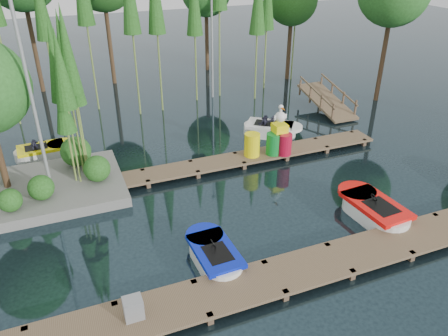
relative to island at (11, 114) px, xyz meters
name	(u,v)px	position (x,y,z in m)	size (l,w,h in m)	color
ground_plane	(216,203)	(6.30, -3.29, -3.18)	(90.00, 90.00, 0.00)	#1D2F36
near_dock	(274,278)	(6.30, -7.79, -2.95)	(18.00, 1.50, 0.50)	brown
far_dock	(217,163)	(7.30, -0.79, -2.95)	(15.00, 1.20, 0.50)	brown
island	(11,114)	(0.00, 0.00, 0.00)	(6.20, 4.20, 6.75)	slate
lamp_island	(29,88)	(0.80, -0.79, 1.08)	(0.30, 0.30, 7.25)	gray
lamp_rear	(212,24)	(10.30, 7.71, 1.08)	(0.30, 0.30, 7.25)	gray
ramp	(327,101)	(15.30, 3.21, -2.60)	(1.50, 3.94, 1.49)	brown
boat_blue	(214,256)	(5.07, -6.32, -2.93)	(1.24, 2.60, 0.86)	white
boat_red	(374,211)	(10.98, -6.17, -2.90)	(1.51, 3.04, 1.00)	white
boat_yellow_far	(43,152)	(0.59, 3.01, -2.92)	(2.56, 1.29, 1.25)	white
boat_white_far	(271,129)	(10.93, 1.40, -2.88)	(3.02, 2.72, 1.34)	white
utility_cabinet	(133,308)	(2.39, -7.79, -2.59)	(0.47, 0.40, 0.58)	gray
yellow_barrel	(252,145)	(8.88, -0.79, -2.39)	(0.66, 0.66, 1.00)	#FFEE0D
drum_cluster	(280,139)	(10.14, -0.95, -2.25)	(1.25, 1.14, 2.15)	#0D7D28
seagull_post	(278,140)	(10.14, -0.79, -2.37)	(0.48, 0.26, 0.76)	gray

